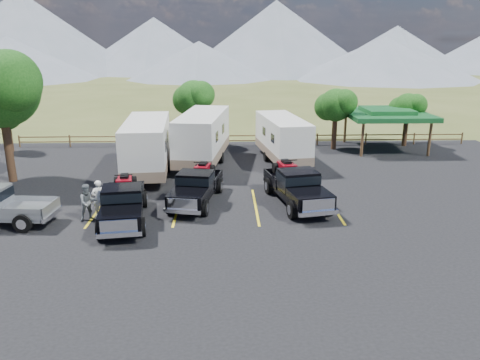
{
  "coord_description": "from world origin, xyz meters",
  "views": [
    {
      "loc": [
        0.44,
        -18.74,
        8.32
      ],
      "look_at": [
        1.18,
        3.57,
        1.6
      ],
      "focal_mm": 35.0,
      "sensor_mm": 36.0,
      "label": 1
    }
  ],
  "objects_px": {
    "rig_left": "(123,202)",
    "trailer_center": "(203,138)",
    "person_b": "(88,202)",
    "trailer_left": "(147,147)",
    "pavilion": "(387,114)",
    "rig_right": "(296,185)",
    "person_a": "(99,198)",
    "trailer_right": "(282,139)",
    "rig_center": "(197,185)"
  },
  "relations": [
    {
      "from": "rig_left",
      "to": "trailer_left",
      "type": "xyz_separation_m",
      "value": [
        -0.09,
        8.04,
        0.86
      ]
    },
    {
      "from": "pavilion",
      "to": "trailer_left",
      "type": "relative_size",
      "value": 0.62
    },
    {
      "from": "pavilion",
      "to": "rig_right",
      "type": "bearing_deg",
      "value": -125.21
    },
    {
      "from": "rig_right",
      "to": "person_b",
      "type": "bearing_deg",
      "value": -179.74
    },
    {
      "from": "pavilion",
      "to": "person_a",
      "type": "height_order",
      "value": "pavilion"
    },
    {
      "from": "rig_center",
      "to": "person_b",
      "type": "bearing_deg",
      "value": -143.48
    },
    {
      "from": "trailer_center",
      "to": "trailer_right",
      "type": "distance_m",
      "value": 5.55
    },
    {
      "from": "pavilion",
      "to": "trailer_center",
      "type": "distance_m",
      "value": 14.7
    },
    {
      "from": "rig_center",
      "to": "pavilion",
      "type": "bearing_deg",
      "value": 51.6
    },
    {
      "from": "rig_left",
      "to": "trailer_center",
      "type": "distance_m",
      "value": 11.14
    },
    {
      "from": "rig_left",
      "to": "rig_center",
      "type": "distance_m",
      "value": 4.19
    },
    {
      "from": "rig_left",
      "to": "trailer_center",
      "type": "height_order",
      "value": "trailer_center"
    },
    {
      "from": "rig_left",
      "to": "person_a",
      "type": "bearing_deg",
      "value": 144.3
    },
    {
      "from": "rig_left",
      "to": "person_a",
      "type": "height_order",
      "value": "rig_left"
    },
    {
      "from": "pavilion",
      "to": "rig_left",
      "type": "distance_m",
      "value": 22.88
    },
    {
      "from": "pavilion",
      "to": "person_b",
      "type": "xyz_separation_m",
      "value": [
        -19.07,
        -14.63,
        -1.86
      ]
    },
    {
      "from": "trailer_right",
      "to": "trailer_left",
      "type": "bearing_deg",
      "value": -169.96
    },
    {
      "from": "person_a",
      "to": "rig_center",
      "type": "bearing_deg",
      "value": 174.03
    },
    {
      "from": "rig_center",
      "to": "person_b",
      "type": "height_order",
      "value": "rig_center"
    },
    {
      "from": "pavilion",
      "to": "person_b",
      "type": "bearing_deg",
      "value": -142.5
    },
    {
      "from": "pavilion",
      "to": "person_a",
      "type": "bearing_deg",
      "value": -143.03
    },
    {
      "from": "trailer_right",
      "to": "rig_left",
      "type": "bearing_deg",
      "value": -137.01
    },
    {
      "from": "rig_left",
      "to": "person_a",
      "type": "xyz_separation_m",
      "value": [
        -1.33,
        0.7,
        -0.04
      ]
    },
    {
      "from": "rig_left",
      "to": "rig_right",
      "type": "height_order",
      "value": "rig_right"
    },
    {
      "from": "trailer_left",
      "to": "person_a",
      "type": "height_order",
      "value": "trailer_left"
    },
    {
      "from": "pavilion",
      "to": "rig_right",
      "type": "height_order",
      "value": "pavilion"
    },
    {
      "from": "pavilion",
      "to": "trailer_right",
      "type": "bearing_deg",
      "value": -155.97
    },
    {
      "from": "trailer_left",
      "to": "trailer_center",
      "type": "relative_size",
      "value": 0.98
    },
    {
      "from": "pavilion",
      "to": "rig_center",
      "type": "distance_m",
      "value": 18.72
    },
    {
      "from": "rig_right",
      "to": "person_b",
      "type": "relative_size",
      "value": 3.59
    },
    {
      "from": "person_a",
      "to": "trailer_left",
      "type": "bearing_deg",
      "value": -127.55
    },
    {
      "from": "rig_right",
      "to": "person_a",
      "type": "relative_size",
      "value": 3.55
    },
    {
      "from": "rig_center",
      "to": "rig_right",
      "type": "height_order",
      "value": "rig_right"
    },
    {
      "from": "trailer_left",
      "to": "person_b",
      "type": "xyz_separation_m",
      "value": [
        -1.6,
        -7.89,
        -0.91
      ]
    },
    {
      "from": "rig_center",
      "to": "rig_left",
      "type": "bearing_deg",
      "value": -131.41
    },
    {
      "from": "pavilion",
      "to": "trailer_center",
      "type": "height_order",
      "value": "trailer_center"
    },
    {
      "from": "rig_right",
      "to": "trailer_right",
      "type": "height_order",
      "value": "trailer_right"
    },
    {
      "from": "pavilion",
      "to": "rig_center",
      "type": "xyz_separation_m",
      "value": [
        -14.07,
        -12.21,
        -1.83
      ]
    },
    {
      "from": "rig_center",
      "to": "rig_right",
      "type": "xyz_separation_m",
      "value": [
        5.22,
        -0.34,
        0.07
      ]
    },
    {
      "from": "trailer_center",
      "to": "trailer_left",
      "type": "bearing_deg",
      "value": -135.0
    },
    {
      "from": "trailer_center",
      "to": "person_b",
      "type": "relative_size",
      "value": 5.69
    },
    {
      "from": "pavilion",
      "to": "rig_left",
      "type": "bearing_deg",
      "value": -139.6
    },
    {
      "from": "rig_left",
      "to": "trailer_center",
      "type": "relative_size",
      "value": 0.6
    },
    {
      "from": "rig_center",
      "to": "trailer_left",
      "type": "xyz_separation_m",
      "value": [
        -3.4,
        5.46,
        0.89
      ]
    },
    {
      "from": "rig_right",
      "to": "trailer_center",
      "type": "xyz_separation_m",
      "value": [
        -5.22,
        8.37,
        0.85
      ]
    },
    {
      "from": "person_a",
      "to": "person_b",
      "type": "xyz_separation_m",
      "value": [
        -0.36,
        -0.55,
        -0.01
      ]
    },
    {
      "from": "rig_right",
      "to": "trailer_left",
      "type": "relative_size",
      "value": 0.64
    },
    {
      "from": "rig_left",
      "to": "trailer_left",
      "type": "height_order",
      "value": "trailer_left"
    },
    {
      "from": "pavilion",
      "to": "rig_left",
      "type": "height_order",
      "value": "pavilion"
    },
    {
      "from": "trailer_center",
      "to": "person_a",
      "type": "distance_m",
      "value": 10.97
    }
  ]
}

